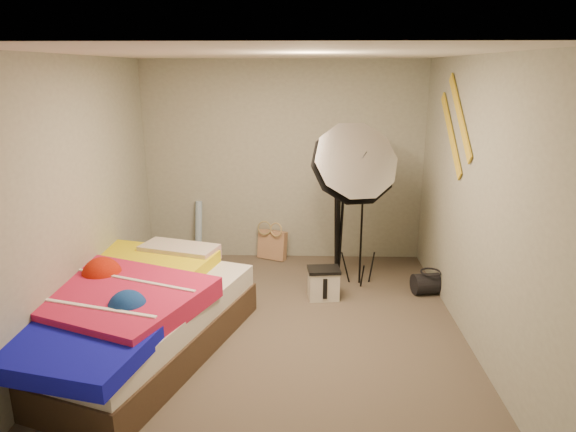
{
  "coord_description": "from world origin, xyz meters",
  "views": [
    {
      "loc": [
        0.25,
        -4.37,
        2.38
      ],
      "look_at": [
        0.1,
        0.6,
        0.95
      ],
      "focal_mm": 32.0,
      "sensor_mm": 36.0,
      "label": 1
    }
  ],
  "objects_px": {
    "camera_case": "(324,284)",
    "duffel_bag": "(430,283)",
    "photo_umbrella": "(353,166)",
    "camera_tripod": "(339,216)",
    "tote_bag": "(272,245)",
    "wrapping_roll": "(199,230)",
    "bed": "(123,315)"
  },
  "relations": [
    {
      "from": "camera_case",
      "to": "duffel_bag",
      "type": "xyz_separation_m",
      "value": [
        1.17,
        0.16,
        -0.04
      ]
    },
    {
      "from": "photo_umbrella",
      "to": "camera_tripod",
      "type": "xyz_separation_m",
      "value": [
        -0.11,
        0.33,
        -0.64
      ]
    },
    {
      "from": "tote_bag",
      "to": "wrapping_roll",
      "type": "bearing_deg",
      "value": -156.53
    },
    {
      "from": "tote_bag",
      "to": "duffel_bag",
      "type": "distance_m",
      "value": 2.07
    },
    {
      "from": "wrapping_roll",
      "to": "duffel_bag",
      "type": "height_order",
      "value": "wrapping_roll"
    },
    {
      "from": "tote_bag",
      "to": "camera_tripod",
      "type": "distance_m",
      "value": 1.14
    },
    {
      "from": "duffel_bag",
      "to": "camera_tripod",
      "type": "height_order",
      "value": "camera_tripod"
    },
    {
      "from": "duffel_bag",
      "to": "wrapping_roll",
      "type": "bearing_deg",
      "value": 149.06
    },
    {
      "from": "camera_tripod",
      "to": "tote_bag",
      "type": "bearing_deg",
      "value": 144.24
    },
    {
      "from": "camera_case",
      "to": "camera_tripod",
      "type": "bearing_deg",
      "value": 67.16
    },
    {
      "from": "camera_tripod",
      "to": "bed",
      "type": "bearing_deg",
      "value": -139.1
    },
    {
      "from": "camera_tripod",
      "to": "camera_case",
      "type": "bearing_deg",
      "value": -106.8
    },
    {
      "from": "tote_bag",
      "to": "camera_case",
      "type": "relative_size",
      "value": 1.18
    },
    {
      "from": "wrapping_roll",
      "to": "bed",
      "type": "bearing_deg",
      "value": -95.21
    },
    {
      "from": "photo_umbrella",
      "to": "camera_tripod",
      "type": "distance_m",
      "value": 0.73
    },
    {
      "from": "photo_umbrella",
      "to": "tote_bag",
      "type": "bearing_deg",
      "value": 135.39
    },
    {
      "from": "camera_case",
      "to": "camera_tripod",
      "type": "relative_size",
      "value": 0.24
    },
    {
      "from": "tote_bag",
      "to": "wrapping_roll",
      "type": "height_order",
      "value": "wrapping_roll"
    },
    {
      "from": "camera_case",
      "to": "duffel_bag",
      "type": "height_order",
      "value": "camera_case"
    },
    {
      "from": "wrapping_roll",
      "to": "camera_case",
      "type": "bearing_deg",
      "value": -37.02
    },
    {
      "from": "wrapping_roll",
      "to": "duffel_bag",
      "type": "distance_m",
      "value": 2.94
    },
    {
      "from": "duffel_bag",
      "to": "camera_tripod",
      "type": "bearing_deg",
      "value": 145.17
    },
    {
      "from": "bed",
      "to": "photo_umbrella",
      "type": "relative_size",
      "value": 1.39
    },
    {
      "from": "wrapping_roll",
      "to": "duffel_bag",
      "type": "xyz_separation_m",
      "value": [
        2.75,
        -1.03,
        -0.26
      ]
    },
    {
      "from": "duffel_bag",
      "to": "bed",
      "type": "distance_m",
      "value": 3.22
    },
    {
      "from": "wrapping_roll",
      "to": "duffel_bag",
      "type": "bearing_deg",
      "value": -20.52
    },
    {
      "from": "duffel_bag",
      "to": "photo_umbrella",
      "type": "distance_m",
      "value": 1.56
    },
    {
      "from": "camera_case",
      "to": "wrapping_roll",
      "type": "bearing_deg",
      "value": 136.94
    },
    {
      "from": "wrapping_roll",
      "to": "camera_tripod",
      "type": "relative_size",
      "value": 0.57
    },
    {
      "from": "duffel_bag",
      "to": "bed",
      "type": "relative_size",
      "value": 0.14
    },
    {
      "from": "tote_bag",
      "to": "duffel_bag",
      "type": "height_order",
      "value": "tote_bag"
    },
    {
      "from": "bed",
      "to": "camera_case",
      "type": "bearing_deg",
      "value": 31.57
    }
  ]
}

